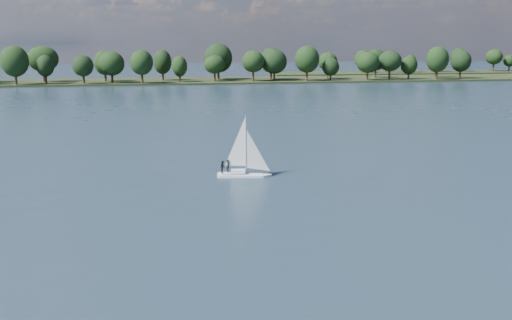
% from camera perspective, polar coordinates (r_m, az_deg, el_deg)
% --- Properties ---
extents(ground, '(700.00, 700.00, 0.00)m').
position_cam_1_polar(ground, '(133.88, -5.14, 4.68)').
color(ground, '#233342').
rests_on(ground, ground).
extents(far_shore, '(660.00, 40.00, 1.50)m').
position_cam_1_polar(far_shore, '(245.16, -7.74, 7.75)').
color(far_shore, black).
rests_on(far_shore, ground).
extents(far_shore_back, '(220.00, 30.00, 1.40)m').
position_cam_1_polar(far_shore_back, '(339.92, 20.10, 8.21)').
color(far_shore_back, black).
rests_on(far_shore_back, ground).
extents(sailboat, '(6.22, 2.73, 7.92)m').
position_cam_1_polar(sailboat, '(69.40, -1.53, 0.12)').
color(sailboat, white).
rests_on(sailboat, ground).
extents(treeline, '(562.15, 74.16, 18.62)m').
position_cam_1_polar(treeline, '(240.72, -9.20, 9.59)').
color(treeline, black).
rests_on(treeline, ground).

